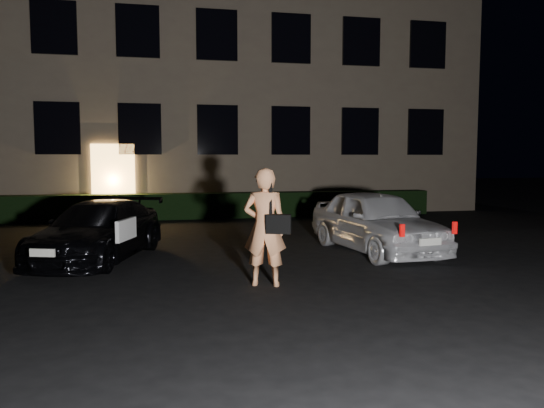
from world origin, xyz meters
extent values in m
plane|color=black|center=(0.00, 0.00, 0.00)|extent=(80.00, 80.00, 0.00)
cube|color=#6D5C4D|center=(0.00, 15.00, 6.00)|extent=(20.00, 8.00, 12.00)
cube|color=#F3AF55|center=(-3.50, 10.94, 1.25)|extent=(1.40, 0.10, 2.50)
cube|color=black|center=(-5.20, 10.94, 3.00)|extent=(1.40, 0.10, 1.70)
cube|color=black|center=(-2.60, 10.94, 3.00)|extent=(1.40, 0.10, 1.70)
cube|color=black|center=(0.00, 10.94, 3.00)|extent=(1.40, 0.10, 1.70)
cube|color=black|center=(2.60, 10.94, 3.00)|extent=(1.40, 0.10, 1.70)
cube|color=black|center=(5.20, 10.94, 3.00)|extent=(1.40, 0.10, 1.70)
cube|color=black|center=(7.80, 10.94, 3.00)|extent=(1.40, 0.10, 1.70)
cube|color=black|center=(-5.20, 10.94, 6.20)|extent=(1.40, 0.10, 1.70)
cube|color=black|center=(-2.60, 10.94, 6.20)|extent=(1.40, 0.10, 1.70)
cube|color=black|center=(0.00, 10.94, 6.20)|extent=(1.40, 0.10, 1.70)
cube|color=black|center=(2.60, 10.94, 6.20)|extent=(1.40, 0.10, 1.70)
cube|color=black|center=(5.20, 10.94, 6.20)|extent=(1.40, 0.10, 1.70)
cube|color=black|center=(7.80, 10.94, 6.20)|extent=(1.40, 0.10, 1.70)
cube|color=black|center=(0.00, 10.50, 0.42)|extent=(15.00, 0.70, 0.85)
imported|color=black|center=(-3.18, 3.58, 0.58)|extent=(2.81, 4.33, 1.17)
cube|color=white|center=(-2.58, 2.60, 0.72)|extent=(0.33, 0.82, 0.39)
cube|color=silver|center=(-3.84, 1.60, 0.51)|extent=(0.42, 0.17, 0.13)
imported|color=silver|center=(2.62, 3.25, 0.68)|extent=(2.09, 4.15, 1.36)
cube|color=red|center=(2.29, 1.29, 0.74)|extent=(0.09, 0.06, 0.23)
cube|color=red|center=(3.41, 1.43, 0.74)|extent=(0.09, 0.06, 0.23)
cube|color=silver|center=(2.86, 1.31, 0.51)|extent=(0.45, 0.10, 0.13)
imported|color=#EE9964|center=(-0.33, 0.76, 0.94)|extent=(0.79, 0.64, 1.89)
cube|color=black|center=(-0.15, 0.56, 1.01)|extent=(0.42, 0.28, 0.30)
cube|color=black|center=(-0.25, 0.64, 1.44)|extent=(0.06, 0.07, 0.59)
camera|label=1|loc=(-1.92, -7.45, 2.04)|focal=35.00mm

